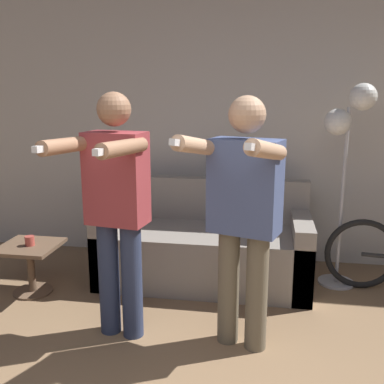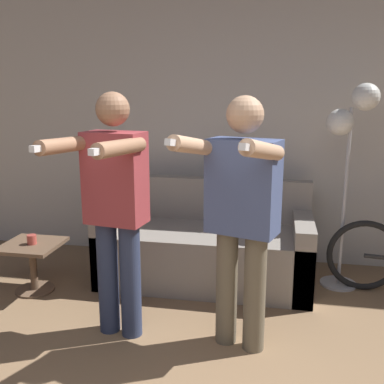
{
  "view_description": "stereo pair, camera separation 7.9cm",
  "coord_description": "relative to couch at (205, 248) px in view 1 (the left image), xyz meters",
  "views": [
    {
      "loc": [
        0.34,
        -1.2,
        1.65
      ],
      "look_at": [
        -0.2,
        1.99,
        0.91
      ],
      "focal_mm": 42.0,
      "sensor_mm": 36.0,
      "label": 1
    },
    {
      "loc": [
        0.42,
        -1.19,
        1.65
      ],
      "look_at": [
        -0.2,
        1.99,
        0.91
      ],
      "focal_mm": 42.0,
      "sensor_mm": 36.0,
      "label": 2
    }
  ],
  "objects": [
    {
      "name": "person_left",
      "position": [
        -0.44,
        -1.02,
        0.65
      ],
      "size": [
        0.52,
        0.72,
        1.64
      ],
      "rotation": [
        0.0,
        0.0,
        -0.15
      ],
      "color": "#2D3856",
      "rests_on": "ground_plane"
    },
    {
      "name": "wall_back",
      "position": [
        0.17,
        0.63,
        1.01
      ],
      "size": [
        10.0,
        0.05,
        2.6
      ],
      "color": "beige",
      "rests_on": "ground_plane"
    },
    {
      "name": "cat",
      "position": [
        0.25,
        0.31,
        0.65
      ],
      "size": [
        0.43,
        0.15,
        0.18
      ],
      "color": "#3D3833",
      "rests_on": "couch"
    },
    {
      "name": "cup",
      "position": [
        -1.36,
        -0.52,
        0.16
      ],
      "size": [
        0.08,
        0.08,
        0.08
      ],
      "color": "#B7473D",
      "rests_on": "side_table"
    },
    {
      "name": "couch",
      "position": [
        0.0,
        0.0,
        0.0
      ],
      "size": [
        1.8,
        0.82,
        0.86
      ],
      "color": "gray",
      "rests_on": "ground_plane"
    },
    {
      "name": "side_table",
      "position": [
        -1.38,
        -0.51,
        0.01
      ],
      "size": [
        0.46,
        0.46,
        0.42
      ],
      "color": "brown",
      "rests_on": "ground_plane"
    },
    {
      "name": "person_right",
      "position": [
        0.38,
        -1.02,
        0.65
      ],
      "size": [
        0.63,
        0.76,
        1.62
      ],
      "rotation": [
        0.0,
        0.0,
        -0.3
      ],
      "color": "#6B604C",
      "rests_on": "ground_plane"
    },
    {
      "name": "floor_lamp",
      "position": [
        1.15,
        0.1,
        1.04
      ],
      "size": [
        0.4,
        0.31,
        1.7
      ],
      "color": "#B2B2B7",
      "rests_on": "ground_plane"
    }
  ]
}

